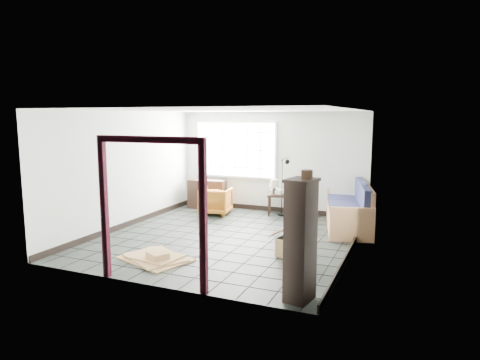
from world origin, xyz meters
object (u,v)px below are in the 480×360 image
at_px(armchair, 216,200).
at_px(tall_shelf, 300,240).
at_px(side_table, 277,197).
at_px(futon_sofa, 351,212).

height_order(armchair, tall_shelf, tall_shelf).
xyz_separation_m(side_table, tall_shelf, (1.85, -4.78, 0.40)).
bearing_deg(side_table, futon_sofa, -17.28).
distance_m(futon_sofa, armchair, 3.41).
bearing_deg(tall_shelf, side_table, 121.95).
distance_m(futon_sofa, tall_shelf, 4.21).
height_order(armchair, side_table, armchair).
relative_size(armchair, tall_shelf, 0.45).
relative_size(armchair, side_table, 1.23).
bearing_deg(tall_shelf, armchair, 138.85).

